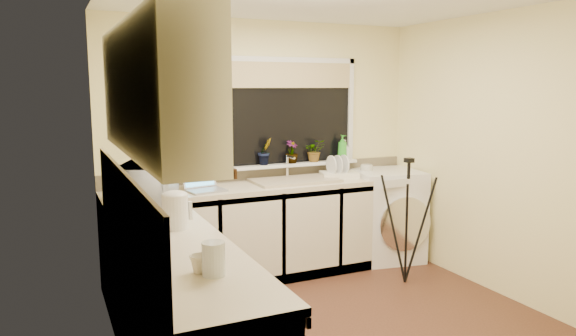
{
  "coord_description": "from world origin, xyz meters",
  "views": [
    {
      "loc": [
        -1.96,
        -3.37,
        1.81
      ],
      "look_at": [
        -0.17,
        0.55,
        1.15
      ],
      "focal_mm": 33.07,
      "sensor_mm": 36.0,
      "label": 1
    }
  ],
  "objects": [
    {
      "name": "floor",
      "position": [
        0.0,
        0.0,
        0.0
      ],
      "size": [
        3.2,
        3.2,
        0.0
      ],
      "primitive_type": "plane",
      "color": "brown",
      "rests_on": "ground"
    },
    {
      "name": "wall_back",
      "position": [
        0.0,
        1.5,
        1.23
      ],
      "size": [
        3.2,
        0.0,
        3.2
      ],
      "primitive_type": "plane",
      "rotation": [
        1.57,
        0.0,
        0.0
      ],
      "color": "#FDF0A9",
      "rests_on": "ground"
    },
    {
      "name": "wall_front",
      "position": [
        0.0,
        -1.5,
        1.23
      ],
      "size": [
        3.2,
        0.0,
        3.2
      ],
      "primitive_type": "plane",
      "rotation": [
        -1.57,
        0.0,
        0.0
      ],
      "color": "#FDF0A9",
      "rests_on": "ground"
    },
    {
      "name": "wall_left",
      "position": [
        -1.6,
        0.0,
        1.23
      ],
      "size": [
        0.0,
        3.0,
        3.0
      ],
      "primitive_type": "plane",
      "rotation": [
        1.57,
        0.0,
        1.57
      ],
      "color": "#FDF0A9",
      "rests_on": "ground"
    },
    {
      "name": "wall_right",
      "position": [
        1.6,
        0.0,
        1.23
      ],
      "size": [
        0.0,
        3.0,
        3.0
      ],
      "primitive_type": "plane",
      "rotation": [
        1.57,
        0.0,
        -1.57
      ],
      "color": "#FDF0A9",
      "rests_on": "ground"
    },
    {
      "name": "base_cabinet_back",
      "position": [
        -0.33,
        1.2,
        0.43
      ],
      "size": [
        2.55,
        0.6,
        0.86
      ],
      "primitive_type": "cube",
      "color": "silver",
      "rests_on": "floor"
    },
    {
      "name": "base_cabinet_left",
      "position": [
        -1.3,
        -0.3,
        0.43
      ],
      "size": [
        0.54,
        2.4,
        0.86
      ],
      "primitive_type": "cube",
      "color": "silver",
      "rests_on": "floor"
    },
    {
      "name": "worktop_back",
      "position": [
        0.0,
        1.2,
        0.88
      ],
      "size": [
        3.2,
        0.6,
        0.04
      ],
      "primitive_type": "cube",
      "color": "beige",
      "rests_on": "base_cabinet_back"
    },
    {
      "name": "worktop_left",
      "position": [
        -1.3,
        -0.3,
        0.88
      ],
      "size": [
        0.6,
        2.4,
        0.04
      ],
      "primitive_type": "cube",
      "color": "beige",
      "rests_on": "base_cabinet_left"
    },
    {
      "name": "upper_cabinet",
      "position": [
        -1.44,
        -0.45,
        1.8
      ],
      "size": [
        0.28,
        1.9,
        0.7
      ],
      "primitive_type": "cube",
      "color": "silver",
      "rests_on": "wall_left"
    },
    {
      "name": "splashback_left",
      "position": [
        -1.59,
        -0.3,
        1.12
      ],
      "size": [
        0.02,
        2.4,
        0.45
      ],
      "primitive_type": "cube",
      "color": "beige",
      "rests_on": "wall_left"
    },
    {
      "name": "splashback_back",
      "position": [
        0.0,
        1.49,
        0.97
      ],
      "size": [
        3.2,
        0.02,
        0.14
      ],
      "primitive_type": "cube",
      "color": "beige",
      "rests_on": "wall_back"
    },
    {
      "name": "window_glass",
      "position": [
        0.2,
        1.49,
        1.55
      ],
      "size": [
        1.5,
        0.02,
        1.0
      ],
      "primitive_type": "cube",
      "color": "black",
      "rests_on": "wall_back"
    },
    {
      "name": "window_blind",
      "position": [
        0.2,
        1.46,
        1.92
      ],
      "size": [
        1.5,
        0.02,
        0.25
      ],
      "primitive_type": "cube",
      "color": "tan",
      "rests_on": "wall_back"
    },
    {
      "name": "windowsill",
      "position": [
        0.2,
        1.43,
        1.04
      ],
      "size": [
        1.6,
        0.14,
        0.03
      ],
      "primitive_type": "cube",
      "color": "white",
      "rests_on": "wall_back"
    },
    {
      "name": "sink",
      "position": [
        0.2,
        1.2,
        0.91
      ],
      "size": [
        0.82,
        0.46,
        0.03
      ],
      "primitive_type": "cube",
      "color": "tan",
      "rests_on": "worktop_back"
    },
    {
      "name": "faucet",
      "position": [
        0.2,
        1.38,
        1.02
      ],
      "size": [
        0.03,
        0.03,
        0.24
      ],
      "primitive_type": "cylinder",
      "color": "silver",
      "rests_on": "worktop_back"
    },
    {
      "name": "washing_machine",
      "position": [
        1.25,
        1.17,
        0.47
      ],
      "size": [
        0.76,
        0.75,
        0.94
      ],
      "primitive_type": "cube",
      "rotation": [
        0.0,
        0.0,
        -0.17
      ],
      "color": "white",
      "rests_on": "floor"
    },
    {
      "name": "laptop",
      "position": [
        -0.73,
        1.16,
        0.96
      ],
      "size": [
        0.37,
        0.37,
        0.22
      ],
      "rotation": [
        0.0,
        0.0,
        0.18
      ],
      "color": "#94939A",
      "rests_on": "worktop_back"
    },
    {
      "name": "kettle",
      "position": [
        -1.24,
        -0.02,
        1.01
      ],
      "size": [
        0.17,
        0.17,
        0.22
      ],
      "primitive_type": "cylinder",
      "color": "white",
      "rests_on": "worktop_left"
    },
    {
      "name": "dish_rack",
      "position": [
        0.71,
        1.24,
        0.93
      ],
      "size": [
        0.43,
        0.37,
        0.05
      ],
      "primitive_type": "cube",
      "rotation": [
        0.0,
        0.0,
        -0.29
      ],
      "color": "white",
      "rests_on": "worktop_back"
    },
    {
      "name": "tripod",
      "position": [
        1.01,
        0.49,
        0.59
      ],
      "size": [
        0.66,
        0.66,
        1.17
      ],
      "primitive_type": null,
      "rotation": [
        0.0,
        0.0,
        -0.15
      ],
      "color": "black",
      "rests_on": "floor"
    },
    {
      "name": "glass_jug",
      "position": [
        -1.26,
        -0.96,
        0.98
      ],
      "size": [
        0.12,
        0.12,
        0.17
      ],
      "primitive_type": "cylinder",
      "color": "silver",
      "rests_on": "worktop_left"
    },
    {
      "name": "steel_jar",
      "position": [
        -1.37,
        -0.14,
        0.96
      ],
      "size": [
        0.08,
        0.08,
        0.11
      ],
      "primitive_type": "cylinder",
      "color": "silver",
      "rests_on": "worktop_left"
    },
    {
      "name": "microwave",
      "position": [
        -1.28,
        0.77,
        1.06
      ],
      "size": [
        0.58,
        0.68,
        0.32
      ],
      "primitive_type": "imported",
      "rotation": [
        0.0,
        0.0,
        1.16
      ],
      "color": "silver",
      "rests_on": "worktop_left"
    },
    {
      "name": "plant_b",
      "position": [
        -0.02,
        1.43,
        1.18
      ],
      "size": [
        0.17,
        0.15,
        0.27
      ],
      "primitive_type": "imported",
      "rotation": [
        0.0,
        0.0,
        0.29
      ],
      "color": "#999999",
      "rests_on": "windowsill"
    },
    {
      "name": "plant_c",
      "position": [
        0.27,
        1.42,
        1.16
      ],
      "size": [
        0.17,
        0.17,
        0.23
      ],
      "primitive_type": "imported",
      "rotation": [
        0.0,
        0.0,
        0.42
      ],
      "color": "#999999",
      "rests_on": "windowsill"
    },
    {
      "name": "plant_d",
      "position": [
        0.53,
        1.42,
        1.16
      ],
      "size": [
        0.24,
        0.22,
        0.23
      ],
      "primitive_type": "imported",
      "rotation": [
        0.0,
        0.0,
        -0.21
      ],
      "color": "#999999",
      "rests_on": "windowsill"
    },
    {
      "name": "soap_bottle_green",
      "position": [
        0.84,
        1.4,
        1.18
      ],
      "size": [
        0.12,
        0.12,
        0.26
      ],
      "primitive_type": "imported",
      "rotation": [
        0.0,
        0.0,
        0.24
      ],
      "color": "green",
      "rests_on": "windowsill"
    },
    {
      "name": "soap_bottle_clear",
      "position": [
        0.88,
        1.42,
        1.15
      ],
      "size": [
        0.13,
        0.13,
        0.21
      ],
      "primitive_type": "imported",
      "rotation": [
        0.0,
        0.0,
        -0.43
      ],
      "color": "#999999",
      "rests_on": "windowsill"
    },
    {
      "name": "cup_back",
      "position": [
        1.07,
        1.28,
        0.95
      ],
      "size": [
        0.14,
        0.14,
        0.11
      ],
      "primitive_type": "imported",
      "rotation": [
        0.0,
        0.0,
        0.07
      ],
      "color": "beige",
      "rests_on": "worktop_back"
    },
    {
      "name": "cup_left",
      "position": [
        -1.31,
        -0.9,
        0.95
      ],
      "size": [
        0.12,
        0.12,
        0.09
      ],
      "primitive_type": "imported",
      "rotation": [
        0.0,
        0.0,
        0.21
      ],
      "color": "beige",
      "rests_on": "worktop_left"
    }
  ]
}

